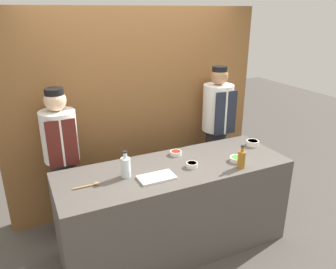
{
  "coord_description": "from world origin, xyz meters",
  "views": [
    {
      "loc": [
        -1.29,
        -2.55,
        2.36
      ],
      "look_at": [
        0.0,
        0.16,
        1.21
      ],
      "focal_mm": 35.0,
      "sensor_mm": 36.0,
      "label": 1
    }
  ],
  "objects_px": {
    "bottle_clear": "(126,167)",
    "chef_right": "(217,129)",
    "chef_left": "(63,159)",
    "sauce_bowl_orange": "(253,143)",
    "sauce_bowl_red": "(176,153)",
    "wooden_spoon": "(90,185)",
    "sauce_bowl_green": "(237,159)",
    "sauce_bowl_purple": "(192,165)",
    "bottle_amber": "(241,159)",
    "cutting_board": "(157,177)"
  },
  "relations": [
    {
      "from": "sauce_bowl_green",
      "to": "wooden_spoon",
      "type": "bearing_deg",
      "value": 174.76
    },
    {
      "from": "bottle_clear",
      "to": "bottle_amber",
      "type": "xyz_separation_m",
      "value": [
        1.06,
        -0.3,
        -0.01
      ]
    },
    {
      "from": "wooden_spoon",
      "to": "chef_right",
      "type": "relative_size",
      "value": 0.13
    },
    {
      "from": "sauce_bowl_green",
      "to": "chef_left",
      "type": "relative_size",
      "value": 0.09
    },
    {
      "from": "sauce_bowl_green",
      "to": "cutting_board",
      "type": "height_order",
      "value": "sauce_bowl_green"
    },
    {
      "from": "sauce_bowl_red",
      "to": "chef_right",
      "type": "bearing_deg",
      "value": 30.14
    },
    {
      "from": "cutting_board",
      "to": "wooden_spoon",
      "type": "bearing_deg",
      "value": 168.5
    },
    {
      "from": "sauce_bowl_red",
      "to": "sauce_bowl_orange",
      "type": "bearing_deg",
      "value": -9.08
    },
    {
      "from": "bottle_amber",
      "to": "wooden_spoon",
      "type": "bearing_deg",
      "value": 169.3
    },
    {
      "from": "sauce_bowl_green",
      "to": "sauce_bowl_purple",
      "type": "relative_size",
      "value": 1.36
    },
    {
      "from": "sauce_bowl_green",
      "to": "wooden_spoon",
      "type": "relative_size",
      "value": 0.67
    },
    {
      "from": "bottle_clear",
      "to": "sauce_bowl_red",
      "type": "bearing_deg",
      "value": 20.55
    },
    {
      "from": "sauce_bowl_green",
      "to": "sauce_bowl_purple",
      "type": "height_order",
      "value": "sauce_bowl_purple"
    },
    {
      "from": "bottle_clear",
      "to": "chef_right",
      "type": "relative_size",
      "value": 0.15
    },
    {
      "from": "bottle_amber",
      "to": "sauce_bowl_red",
      "type": "bearing_deg",
      "value": 129.16
    },
    {
      "from": "sauce_bowl_purple",
      "to": "sauce_bowl_red",
      "type": "relative_size",
      "value": 0.91
    },
    {
      "from": "wooden_spoon",
      "to": "bottle_amber",
      "type": "bearing_deg",
      "value": -10.7
    },
    {
      "from": "chef_left",
      "to": "chef_right",
      "type": "relative_size",
      "value": 0.95
    },
    {
      "from": "sauce_bowl_orange",
      "to": "bottle_clear",
      "type": "bearing_deg",
      "value": -176.52
    },
    {
      "from": "cutting_board",
      "to": "chef_left",
      "type": "relative_size",
      "value": 0.2
    },
    {
      "from": "sauce_bowl_green",
      "to": "cutting_board",
      "type": "xyz_separation_m",
      "value": [
        -0.88,
        0.02,
        -0.01
      ]
    },
    {
      "from": "sauce_bowl_green",
      "to": "bottle_amber",
      "type": "bearing_deg",
      "value": -112.48
    },
    {
      "from": "sauce_bowl_orange",
      "to": "sauce_bowl_green",
      "type": "bearing_deg",
      "value": -147.19
    },
    {
      "from": "sauce_bowl_red",
      "to": "wooden_spoon",
      "type": "xyz_separation_m",
      "value": [
        -0.97,
        -0.27,
        -0.01
      ]
    },
    {
      "from": "sauce_bowl_green",
      "to": "bottle_amber",
      "type": "height_order",
      "value": "bottle_amber"
    },
    {
      "from": "sauce_bowl_green",
      "to": "bottle_clear",
      "type": "bearing_deg",
      "value": 171.47
    },
    {
      "from": "wooden_spoon",
      "to": "chef_left",
      "type": "relative_size",
      "value": 0.14
    },
    {
      "from": "sauce_bowl_orange",
      "to": "cutting_board",
      "type": "bearing_deg",
      "value": -169.22
    },
    {
      "from": "chef_left",
      "to": "bottle_clear",
      "type": "bearing_deg",
      "value": -57.11
    },
    {
      "from": "sauce_bowl_purple",
      "to": "bottle_amber",
      "type": "distance_m",
      "value": 0.48
    },
    {
      "from": "sauce_bowl_orange",
      "to": "sauce_bowl_red",
      "type": "height_order",
      "value": "sauce_bowl_orange"
    },
    {
      "from": "bottle_amber",
      "to": "sauce_bowl_green",
      "type": "bearing_deg",
      "value": 67.52
    },
    {
      "from": "bottle_clear",
      "to": "sauce_bowl_purple",
      "type": "bearing_deg",
      "value": -7.87
    },
    {
      "from": "sauce_bowl_green",
      "to": "bottle_amber",
      "type": "relative_size",
      "value": 0.66
    },
    {
      "from": "cutting_board",
      "to": "bottle_amber",
      "type": "distance_m",
      "value": 0.84
    },
    {
      "from": "sauce_bowl_orange",
      "to": "sauce_bowl_green",
      "type": "distance_m",
      "value": 0.48
    },
    {
      "from": "chef_left",
      "to": "sauce_bowl_purple",
      "type": "bearing_deg",
      "value": -36.06
    },
    {
      "from": "sauce_bowl_purple",
      "to": "sauce_bowl_orange",
      "type": "bearing_deg",
      "value": 11.59
    },
    {
      "from": "sauce_bowl_red",
      "to": "chef_left",
      "type": "bearing_deg",
      "value": 156.31
    },
    {
      "from": "sauce_bowl_red",
      "to": "bottle_amber",
      "type": "distance_m",
      "value": 0.69
    },
    {
      "from": "sauce_bowl_purple",
      "to": "chef_left",
      "type": "distance_m",
      "value": 1.36
    },
    {
      "from": "chef_right",
      "to": "sauce_bowl_orange",
      "type": "bearing_deg",
      "value": -83.48
    },
    {
      "from": "sauce_bowl_orange",
      "to": "sauce_bowl_red",
      "type": "xyz_separation_m",
      "value": [
        -0.89,
        0.14,
        -0.01
      ]
    },
    {
      "from": "sauce_bowl_green",
      "to": "chef_right",
      "type": "xyz_separation_m",
      "value": [
        0.33,
        0.88,
        -0.02
      ]
    },
    {
      "from": "bottle_amber",
      "to": "wooden_spoon",
      "type": "distance_m",
      "value": 1.43
    },
    {
      "from": "bottle_amber",
      "to": "chef_right",
      "type": "bearing_deg",
      "value": 69.08
    },
    {
      "from": "cutting_board",
      "to": "bottle_amber",
      "type": "bearing_deg",
      "value": -10.14
    },
    {
      "from": "sauce_bowl_red",
      "to": "bottle_clear",
      "type": "relative_size",
      "value": 0.48
    },
    {
      "from": "bottle_clear",
      "to": "chef_left",
      "type": "height_order",
      "value": "chef_left"
    },
    {
      "from": "chef_right",
      "to": "bottle_amber",
      "type": "bearing_deg",
      "value": -110.92
    }
  ]
}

